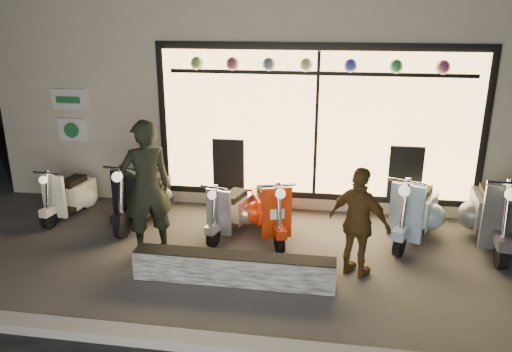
{
  "coord_description": "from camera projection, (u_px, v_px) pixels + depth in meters",
  "views": [
    {
      "loc": [
        1.08,
        -6.25,
        3.36
      ],
      "look_at": [
        -0.01,
        0.6,
        1.05
      ],
      "focal_mm": 35.0,
      "sensor_mm": 36.0,
      "label": 1
    }
  ],
  "objects": [
    {
      "name": "scooter_blue",
      "position": [
        416.0,
        210.0,
        7.68
      ],
      "size": [
        0.86,
        1.48,
        1.07
      ],
      "rotation": [
        0.0,
        0.0,
        -0.4
      ],
      "color": "black",
      "rests_on": "ground"
    },
    {
      "name": "scooter_silver",
      "position": [
        233.0,
        209.0,
        7.91
      ],
      "size": [
        0.62,
        1.24,
        0.89
      ],
      "rotation": [
        0.0,
        0.0,
        -0.28
      ],
      "color": "black",
      "rests_on": "ground"
    },
    {
      "name": "kerb",
      "position": [
        217.0,
        344.0,
        5.19
      ],
      "size": [
        40.0,
        0.25,
        0.12
      ],
      "primitive_type": "cube",
      "color": "slate",
      "rests_on": "ground"
    },
    {
      "name": "scooter_grey",
      "position": [
        492.0,
        213.0,
        7.48
      ],
      "size": [
        0.61,
        1.63,
        1.17
      ],
      "rotation": [
        0.0,
        0.0,
        -0.09
      ],
      "color": "black",
      "rests_on": "ground"
    },
    {
      "name": "woman",
      "position": [
        359.0,
        223.0,
        6.44
      ],
      "size": [
        0.94,
        0.77,
        1.49
      ],
      "primitive_type": "imported",
      "rotation": [
        0.0,
        0.0,
        2.59
      ],
      "color": "brown",
      "rests_on": "ground"
    },
    {
      "name": "shop_building",
      "position": [
        287.0,
        70.0,
        11.08
      ],
      "size": [
        10.2,
        6.23,
        4.2
      ],
      "color": "beige",
      "rests_on": "ground"
    },
    {
      "name": "scooter_black",
      "position": [
        145.0,
        195.0,
        8.33
      ],
      "size": [
        0.6,
        1.52,
        1.08
      ],
      "rotation": [
        0.0,
        0.0,
        -0.12
      ],
      "color": "black",
      "rests_on": "ground"
    },
    {
      "name": "scooter_red",
      "position": [
        269.0,
        209.0,
        7.83
      ],
      "size": [
        0.75,
        1.37,
        0.99
      ],
      "rotation": [
        0.0,
        0.0,
        0.35
      ],
      "color": "black",
      "rests_on": "ground"
    },
    {
      "name": "man",
      "position": [
        147.0,
        188.0,
        7.04
      ],
      "size": [
        0.85,
        0.79,
        1.96
      ],
      "primitive_type": "imported",
      "rotation": [
        0.0,
        0.0,
        3.74
      ],
      "color": "black",
      "rests_on": "ground"
    },
    {
      "name": "ground",
      "position": [
        250.0,
        259.0,
        7.08
      ],
      "size": [
        40.0,
        40.0,
        0.0
      ],
      "primitive_type": "plane",
      "color": "#383533",
      "rests_on": "ground"
    },
    {
      "name": "scooter_cream",
      "position": [
        73.0,
        194.0,
        8.56
      ],
      "size": [
        0.5,
        1.26,
        0.9
      ],
      "rotation": [
        0.0,
        0.0,
        -0.13
      ],
      "color": "black",
      "rests_on": "ground"
    },
    {
      "name": "graffiti_barrier",
      "position": [
        234.0,
        268.0,
        6.42
      ],
      "size": [
        2.61,
        0.28,
        0.4
      ],
      "primitive_type": "cube",
      "color": "black",
      "rests_on": "ground"
    }
  ]
}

